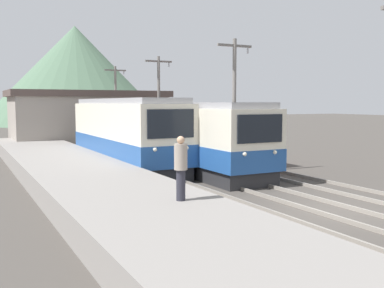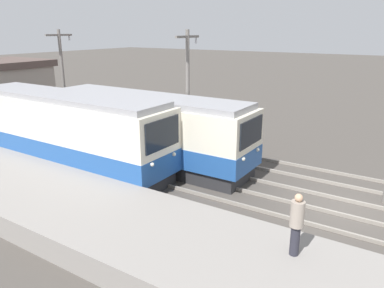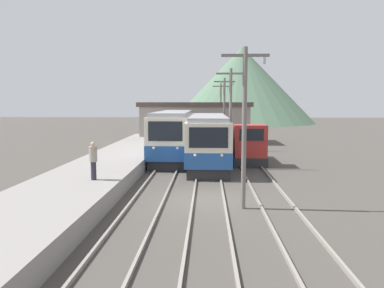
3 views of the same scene
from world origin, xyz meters
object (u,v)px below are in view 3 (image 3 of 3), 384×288
object	(u,v)px
catenary_mast_far	(224,111)
catenary_mast_mid	(231,115)
person_on_platform	(93,159)
shunting_locomotive	(247,147)
catenary_mast_near	(244,122)
catenary_mast_distant	(221,109)
commuter_train_left	(174,137)
commuter_train_center	(208,142)

from	to	relation	value
catenary_mast_far	catenary_mast_mid	bearing A→B (deg)	-90.00
catenary_mast_far	person_on_platform	xyz separation A→B (m)	(-7.05, -17.93, -1.88)
shunting_locomotive	catenary_mast_mid	size ratio (longest dim) A/B	0.87
person_on_platform	shunting_locomotive	bearing A→B (deg)	52.50
shunting_locomotive	catenary_mast_near	distance (m)	13.08
catenary_mast_far	catenary_mast_distant	world-z (taller)	same
person_on_platform	commuter_train_left	bearing A→B (deg)	77.75
catenary_mast_far	commuter_train_left	bearing A→B (deg)	-129.00
person_on_platform	commuter_train_center	bearing A→B (deg)	60.32
commuter_train_left	shunting_locomotive	bearing A→B (deg)	-14.39
catenary_mast_near	catenary_mast_mid	world-z (taller)	same
catenary_mast_near	catenary_mast_distant	world-z (taller)	same
catenary_mast_distant	catenary_mast_mid	bearing A→B (deg)	-90.00
catenary_mast_distant	shunting_locomotive	bearing A→B (deg)	-84.86
commuter_train_left	person_on_platform	xyz separation A→B (m)	(-2.74, -12.61, 0.09)
commuter_train_left	person_on_platform	size ratio (longest dim) A/B	6.60
commuter_train_left	catenary_mast_far	xyz separation A→B (m)	(4.31, 5.32, 1.97)
catenary_mast_mid	commuter_train_center	bearing A→B (deg)	134.05
commuter_train_center	catenary_mast_far	size ratio (longest dim) A/B	1.73
commuter_train_center	catenary_mast_mid	size ratio (longest dim) A/B	1.73
catenary_mast_mid	catenary_mast_far	xyz separation A→B (m)	(0.00, 9.77, 0.00)
commuter_train_center	shunting_locomotive	world-z (taller)	commuter_train_center
commuter_train_left	commuter_train_center	distance (m)	4.03
commuter_train_center	commuter_train_left	bearing A→B (deg)	134.05
commuter_train_center	catenary_mast_distant	xyz separation A→B (m)	(1.51, 17.99, 2.06)
catenary_mast_mid	catenary_mast_far	distance (m)	9.77
catenary_mast_near	catenary_mast_distant	distance (m)	29.32
shunting_locomotive	catenary_mast_mid	xyz separation A→B (m)	(-1.49, -2.97, 2.55)
commuter_train_center	shunting_locomotive	size ratio (longest dim) A/B	1.99
person_on_platform	catenary_mast_distant	bearing A→B (deg)	75.73
commuter_train_center	catenary_mast_distant	size ratio (longest dim) A/B	1.73
catenary_mast_near	shunting_locomotive	bearing A→B (deg)	83.32
commuter_train_left	catenary_mast_near	bearing A→B (deg)	-73.15
commuter_train_left	shunting_locomotive	distance (m)	6.02
commuter_train_left	catenary_mast_mid	world-z (taller)	catenary_mast_mid
commuter_train_left	catenary_mast_far	bearing A→B (deg)	51.00
commuter_train_left	catenary_mast_far	world-z (taller)	catenary_mast_far
commuter_train_center	catenary_mast_mid	distance (m)	2.99
commuter_train_center	catenary_mast_distant	bearing A→B (deg)	85.21
catenary_mast_distant	person_on_platform	size ratio (longest dim) A/B	3.73
catenary_mast_near	catenary_mast_mid	size ratio (longest dim) A/B	1.00
catenary_mast_far	person_on_platform	world-z (taller)	catenary_mast_far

